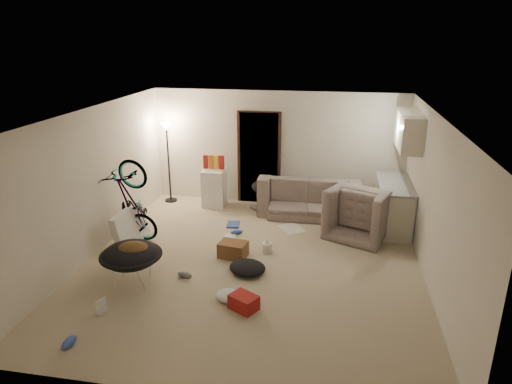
% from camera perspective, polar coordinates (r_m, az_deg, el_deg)
% --- Properties ---
extents(floor, '(5.50, 6.00, 0.02)m').
position_cam_1_polar(floor, '(7.71, -0.45, -9.04)').
color(floor, '#B5A88B').
rests_on(floor, ground).
extents(ceiling, '(5.50, 6.00, 0.02)m').
position_cam_1_polar(ceiling, '(6.88, -0.50, 9.77)').
color(ceiling, white).
rests_on(ceiling, wall_back).
extents(wall_back, '(5.50, 0.02, 2.50)m').
position_cam_1_polar(wall_back, '(10.05, 2.70, 5.46)').
color(wall_back, silver).
rests_on(wall_back, floor).
extents(wall_front, '(5.50, 0.02, 2.50)m').
position_cam_1_polar(wall_front, '(4.55, -7.64, -12.69)').
color(wall_front, silver).
rests_on(wall_front, floor).
extents(wall_left, '(0.02, 6.00, 2.50)m').
position_cam_1_polar(wall_left, '(8.15, -19.92, 0.98)').
color(wall_left, silver).
rests_on(wall_left, floor).
extents(wall_right, '(0.02, 6.00, 2.50)m').
position_cam_1_polar(wall_right, '(7.25, 21.52, -1.44)').
color(wall_right, silver).
rests_on(wall_right, floor).
extents(doorway, '(0.85, 0.10, 2.04)m').
position_cam_1_polar(doorway, '(10.13, 0.40, 4.25)').
color(doorway, black).
rests_on(doorway, floor).
extents(door_trim, '(0.97, 0.04, 2.10)m').
position_cam_1_polar(door_trim, '(10.10, 0.38, 4.20)').
color(door_trim, '#341D12').
rests_on(door_trim, floor).
extents(floor_lamp, '(0.28, 0.28, 1.81)m').
position_cam_1_polar(floor_lamp, '(10.28, -11.01, 5.77)').
color(floor_lamp, black).
rests_on(floor_lamp, floor).
extents(kitchen_counter, '(0.60, 1.50, 0.88)m').
position_cam_1_polar(kitchen_counter, '(9.32, 16.76, -1.71)').
color(kitchen_counter, beige).
rests_on(kitchen_counter, floor).
extents(counter_top, '(0.64, 1.54, 0.04)m').
position_cam_1_polar(counter_top, '(9.17, 17.03, 0.98)').
color(counter_top, gray).
rests_on(counter_top, kitchen_counter).
extents(kitchen_uppers, '(0.38, 1.40, 0.65)m').
position_cam_1_polar(kitchen_uppers, '(8.93, 18.52, 7.33)').
color(kitchen_uppers, beige).
rests_on(kitchen_uppers, wall_right).
extents(sofa, '(2.11, 0.84, 0.61)m').
position_cam_1_polar(sofa, '(9.73, 6.62, -0.94)').
color(sofa, '#373E36').
rests_on(sofa, floor).
extents(armchair, '(1.39, 1.32, 0.71)m').
position_cam_1_polar(armchair, '(8.92, 13.26, -2.92)').
color(armchair, '#373E36').
rests_on(armchair, floor).
extents(bicycle, '(1.73, 0.95, 0.95)m').
position_cam_1_polar(bicycle, '(8.61, -15.09, -3.35)').
color(bicycle, black).
rests_on(bicycle, floor).
extents(book_asset, '(0.29, 0.25, 0.02)m').
position_cam_1_polar(book_asset, '(6.76, -19.18, -14.51)').
color(book_asset, maroon).
rests_on(book_asset, floor).
extents(mini_fridge, '(0.50, 0.50, 0.82)m').
position_cam_1_polar(mini_fridge, '(10.11, -5.26, 0.53)').
color(mini_fridge, white).
rests_on(mini_fridge, floor).
extents(snack_box_0, '(0.11, 0.09, 0.30)m').
position_cam_1_polar(snack_box_0, '(9.98, -6.31, 3.79)').
color(snack_box_0, maroon).
rests_on(snack_box_0, mini_fridge).
extents(snack_box_1, '(0.10, 0.07, 0.30)m').
position_cam_1_polar(snack_box_1, '(9.95, -5.64, 3.76)').
color(snack_box_1, '#C65D18').
rests_on(snack_box_1, mini_fridge).
extents(snack_box_2, '(0.11, 0.08, 0.30)m').
position_cam_1_polar(snack_box_2, '(9.92, -4.97, 3.73)').
color(snack_box_2, gold).
rests_on(snack_box_2, mini_fridge).
extents(snack_box_3, '(0.10, 0.07, 0.30)m').
position_cam_1_polar(snack_box_3, '(9.89, -4.30, 3.70)').
color(snack_box_3, maroon).
rests_on(snack_box_3, mini_fridge).
extents(saucer_chair, '(0.94, 0.94, 0.67)m').
position_cam_1_polar(saucer_chair, '(7.22, -15.29, -8.23)').
color(saucer_chair, silver).
rests_on(saucer_chair, floor).
extents(hoodie, '(0.58, 0.53, 0.22)m').
position_cam_1_polar(hoodie, '(7.09, -15.16, -6.96)').
color(hoodie, '#50371B').
rests_on(hoodie, saucer_chair).
extents(sofa_drape, '(0.60, 0.52, 0.28)m').
position_cam_1_polar(sofa_drape, '(9.74, 1.09, 0.68)').
color(sofa_drape, black).
rests_on(sofa_drape, sofa).
extents(tv_box, '(0.29, 1.04, 0.69)m').
position_cam_1_polar(tv_box, '(8.53, -15.42, -4.27)').
color(tv_box, silver).
rests_on(tv_box, floor).
extents(drink_case_a, '(0.51, 0.40, 0.27)m').
position_cam_1_polar(drink_case_a, '(7.89, -2.88, -7.20)').
color(drink_case_a, brown).
rests_on(drink_case_a, floor).
extents(drink_case_b, '(0.46, 0.42, 0.22)m').
position_cam_1_polar(drink_case_b, '(6.52, -1.53, -13.61)').
color(drink_case_b, maroon).
rests_on(drink_case_b, floor).
extents(juicer, '(0.17, 0.17, 0.25)m').
position_cam_1_polar(juicer, '(8.04, 1.43, -6.89)').
color(juicer, white).
rests_on(juicer, floor).
extents(newspaper, '(0.62, 0.66, 0.01)m').
position_cam_1_polar(newspaper, '(9.04, 4.50, -4.57)').
color(newspaper, silver).
rests_on(newspaper, floor).
extents(book_blue, '(0.28, 0.36, 0.03)m').
position_cam_1_polar(book_blue, '(9.17, -2.87, -4.08)').
color(book_blue, '#304EAF').
rests_on(book_blue, floor).
extents(book_white, '(0.25, 0.30, 0.03)m').
position_cam_1_polar(book_white, '(8.64, -3.27, -5.64)').
color(book_white, silver).
rests_on(book_white, floor).
extents(shoe_0, '(0.26, 0.19, 0.09)m').
position_cam_1_polar(shoe_0, '(8.76, -2.42, -5.03)').
color(shoe_0, '#304EAF').
rests_on(shoe_0, floor).
extents(shoe_1, '(0.30, 0.29, 0.11)m').
position_cam_1_polar(shoe_1, '(9.92, -0.18, -1.94)').
color(shoe_1, slate).
rests_on(shoe_1, floor).
extents(shoe_2, '(0.12, 0.27, 0.10)m').
position_cam_1_polar(shoe_2, '(6.34, -22.34, -16.97)').
color(shoe_2, '#304EAF').
rests_on(shoe_2, floor).
extents(shoe_3, '(0.28, 0.17, 0.10)m').
position_cam_1_polar(shoe_3, '(7.38, -8.88, -10.18)').
color(shoe_3, slate).
rests_on(shoe_3, floor).
extents(clothes_lump_a, '(0.71, 0.65, 0.19)m').
position_cam_1_polar(clothes_lump_a, '(7.40, -1.08, -9.43)').
color(clothes_lump_a, black).
rests_on(clothes_lump_a, floor).
extents(clothes_lump_b, '(0.57, 0.53, 0.14)m').
position_cam_1_polar(clothes_lump_b, '(9.94, 4.00, -1.86)').
color(clothes_lump_b, black).
rests_on(clothes_lump_b, floor).
extents(clothes_lump_c, '(0.49, 0.46, 0.13)m').
position_cam_1_polar(clothes_lump_c, '(6.75, -3.47, -12.82)').
color(clothes_lump_c, silver).
rests_on(clothes_lump_c, floor).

